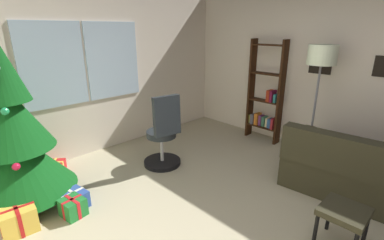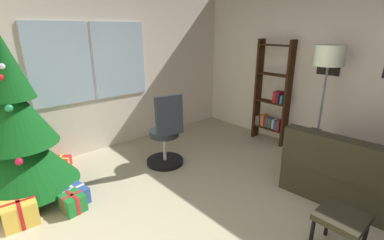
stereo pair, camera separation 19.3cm
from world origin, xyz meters
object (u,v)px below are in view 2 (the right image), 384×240
Objects in this scene: holiday_tree at (19,135)px; gift_box_gold at (20,213)px; gift_box_green at (73,203)px; gift_box_red at (59,163)px; floor_lamp at (328,63)px; bookshelf at (272,99)px; gift_box_blue at (75,196)px; office_chair at (166,138)px; footstool at (341,221)px.

holiday_tree reaches higher than gift_box_gold.
gift_box_red is at bearing 80.53° from gift_box_green.
bookshelf is at bearing 76.42° from floor_lamp.
holiday_tree is 8.78× the size of gift_box_green.
bookshelf is at bearing -5.93° from gift_box_gold.
office_chair reaches higher than gift_box_blue.
bookshelf is at bearing -13.25° from office_chair.
gift_box_gold is (-2.10, 2.38, -0.22)m from footstool.
gift_box_blue is (0.36, -0.51, -0.72)m from holiday_tree.
office_chair is at bearing 166.75° from bookshelf.
office_chair is (1.46, 0.20, 0.34)m from gift_box_green.
office_chair reaches higher than gift_box_red.
bookshelf is (3.38, -0.40, 0.69)m from gift_box_blue.
holiday_tree is 0.87m from gift_box_gold.
bookshelf is at bearing -6.79° from gift_box_blue.
office_chair is at bearing -14.23° from holiday_tree.
gift_box_green is at bearing -16.02° from gift_box_gold.
gift_box_blue is (-1.54, 2.37, -0.26)m from footstool.
floor_lamp is at bearing -39.44° from office_chair.
office_chair is (1.39, 0.07, 0.34)m from gift_box_blue.
holiday_tree is at bearing 114.35° from gift_box_green.
gift_box_red is at bearing 156.19° from bookshelf.
footstool is 1.52× the size of gift_box_green.
floor_lamp reaches higher than footstool.
gift_box_blue is at bearing -97.07° from gift_box_red.
office_chair reaches higher than gift_box_gold.
gift_box_red is 0.21× the size of bookshelf.
gift_box_gold is 1.09× the size of gift_box_blue.
footstool is 0.17× the size of holiday_tree.
gift_box_red is (-1.41, 3.40, -0.28)m from footstool.
gift_box_red is 1.18m from gift_box_green.
holiday_tree is (-1.90, 2.88, 0.46)m from footstool.
gift_box_blue is 3.72m from floor_lamp.
gift_box_gold is 0.31× the size of office_chair.
gift_box_gold is at bearing -111.81° from holiday_tree.
footstool is at bearing -56.97° from gift_box_blue.
holiday_tree is 1.34× the size of bookshelf.
floor_lamp reaches higher than gift_box_green.
holiday_tree is 1.37× the size of floor_lamp.
office_chair reaches higher than footstool.
holiday_tree is 7.14× the size of gift_box_gold.
footstool reaches higher than gift_box_green.
gift_box_blue is at bearing -54.89° from holiday_tree.
footstool is at bearing -133.03° from bookshelf.
gift_box_gold is (-0.69, -1.03, 0.06)m from gift_box_red.
holiday_tree is 7.79× the size of gift_box_blue.
footstool is at bearing -67.45° from gift_box_red.
floor_lamp is (3.70, -1.38, 1.40)m from gift_box_gold.
gift_box_green is (-1.61, 2.24, -0.26)m from footstool.
office_chair is (1.95, 0.06, 0.31)m from gift_box_gold.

